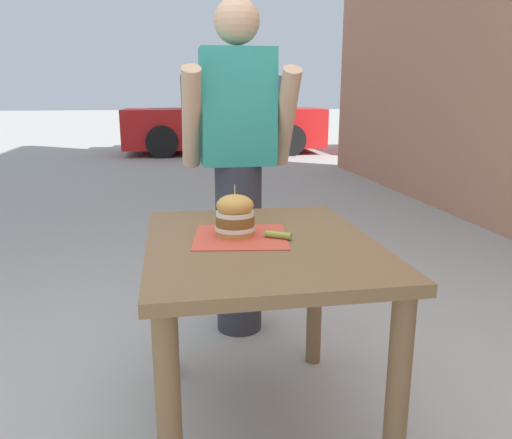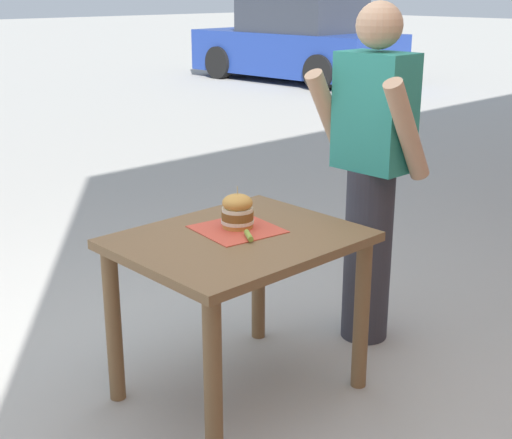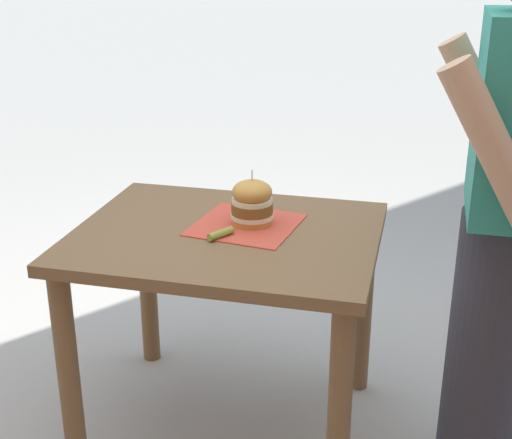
# 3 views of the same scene
# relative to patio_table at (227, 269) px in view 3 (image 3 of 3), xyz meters

# --- Properties ---
(ground_plane) EXTENTS (80.00, 80.00, 0.00)m
(ground_plane) POSITION_rel_patio_table_xyz_m (0.00, 0.00, -0.61)
(ground_plane) COLOR #ADAAA3
(patio_table) EXTENTS (0.79, 0.98, 0.75)m
(patio_table) POSITION_rel_patio_table_xyz_m (0.00, 0.00, 0.00)
(patio_table) COLOR brown
(patio_table) RESTS_ON ground
(serving_paper) EXTENTS (0.37, 0.37, 0.00)m
(serving_paper) POSITION_rel_patio_table_xyz_m (-0.07, 0.05, 0.14)
(serving_paper) COLOR #D64C38
(serving_paper) RESTS_ON patio_table
(sandwich) EXTENTS (0.14, 0.14, 0.18)m
(sandwich) POSITION_rel_patio_table_xyz_m (-0.08, 0.07, 0.21)
(sandwich) COLOR gold
(sandwich) RESTS_ON serving_paper
(pickle_spear) EXTENTS (0.09, 0.07, 0.02)m
(pickle_spear) POSITION_rel_patio_table_xyz_m (0.06, -0.00, 0.15)
(pickle_spear) COLOR #8EA83D
(pickle_spear) RESTS_ON serving_paper
(diner_across_table) EXTENTS (0.55, 0.35, 1.69)m
(diner_across_table) POSITION_rel_patio_table_xyz_m (0.04, 0.84, 0.27)
(diner_across_table) COLOR #33333D
(diner_across_table) RESTS_ON ground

